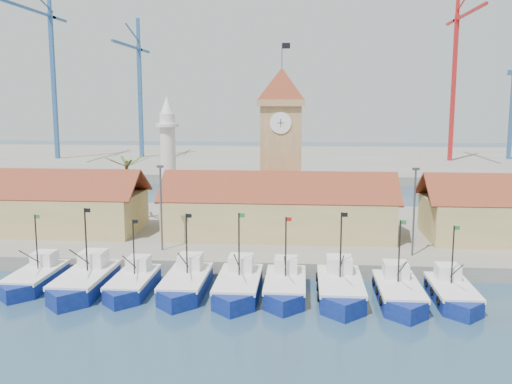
# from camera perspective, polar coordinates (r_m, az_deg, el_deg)

# --- Properties ---
(ground) EXTENTS (400.00, 400.00, 0.00)m
(ground) POSITION_cam_1_polar(r_m,az_deg,el_deg) (48.76, 1.23, -11.42)
(ground) COLOR navy
(ground) RESTS_ON ground
(quay) EXTENTS (140.00, 32.00, 1.50)m
(quay) POSITION_cam_1_polar(r_m,az_deg,el_deg) (71.54, 2.43, -4.14)
(quay) COLOR gray
(quay) RESTS_ON ground
(terminal) EXTENTS (240.00, 80.00, 2.00)m
(terminal) POSITION_cam_1_polar(r_m,az_deg,el_deg) (156.46, 3.73, 3.11)
(terminal) COLOR gray
(terminal) RESTS_ON ground
(boat_0) EXTENTS (3.41, 9.35, 7.07)m
(boat_0) POSITION_cam_1_polar(r_m,az_deg,el_deg) (57.28, -21.29, -8.15)
(boat_0) COLOR navy
(boat_0) RESTS_ON ground
(boat_1) EXTENTS (3.85, 10.56, 7.99)m
(boat_1) POSITION_cam_1_polar(r_m,az_deg,el_deg) (54.38, -16.83, -8.71)
(boat_1) COLOR navy
(boat_1) RESTS_ON ground
(boat_2) EXTENTS (3.33, 9.14, 6.91)m
(boat_2) POSITION_cam_1_polar(r_m,az_deg,el_deg) (53.23, -12.28, -9.04)
(boat_2) COLOR navy
(boat_2) RESTS_ON ground
(boat_3) EXTENTS (3.64, 9.98, 7.55)m
(boat_3) POSITION_cam_1_polar(r_m,az_deg,el_deg) (52.11, -7.08, -9.22)
(boat_3) COLOR navy
(boat_3) RESTS_ON ground
(boat_4) EXTENTS (3.74, 10.24, 7.75)m
(boat_4) POSITION_cam_1_polar(r_m,az_deg,el_deg) (51.03, -1.81, -9.53)
(boat_4) COLOR navy
(boat_4) RESTS_ON ground
(boat_5) EXTENTS (3.56, 9.76, 7.39)m
(boat_5) POSITION_cam_1_polar(r_m,az_deg,el_deg) (51.04, 2.93, -9.58)
(boat_5) COLOR navy
(boat_5) RESTS_ON ground
(boat_6) EXTENTS (3.84, 10.53, 7.97)m
(boat_6) POSITION_cam_1_polar(r_m,az_deg,el_deg) (50.80, 8.45, -9.69)
(boat_6) COLOR navy
(boat_6) RESTS_ON ground
(boat_7) EXTENTS (3.60, 9.87, 7.47)m
(boat_7) POSITION_cam_1_polar(r_m,az_deg,el_deg) (50.87, 14.14, -9.90)
(boat_7) COLOR navy
(boat_7) RESTS_ON ground
(boat_8) EXTENTS (3.35, 9.19, 6.95)m
(boat_8) POSITION_cam_1_polar(r_m,az_deg,el_deg) (52.22, 19.11, -9.69)
(boat_8) COLOR navy
(boat_8) RESTS_ON ground
(hall_left) EXTENTS (31.20, 10.13, 7.61)m
(hall_left) POSITION_cam_1_polar(r_m,az_deg,el_deg) (75.40, -22.80, -1.66)
(hall_left) COLOR tan
(hall_left) RESTS_ON quay
(hall_center) EXTENTS (27.04, 10.13, 7.61)m
(hall_center) POSITION_cam_1_polar(r_m,az_deg,el_deg) (66.95, 2.30, -2.22)
(hall_center) COLOR tan
(hall_center) RESTS_ON quay
(clock_tower) EXTENTS (5.80, 5.80, 22.70)m
(clock_tower) POSITION_cam_1_polar(r_m,az_deg,el_deg) (71.84, 2.55, 4.96)
(clock_tower) COLOR tan
(clock_tower) RESTS_ON quay
(minaret) EXTENTS (3.00, 3.00, 16.30)m
(minaret) POSITION_cam_1_polar(r_m,az_deg,el_deg) (76.08, -8.78, 3.40)
(minaret) COLOR silver
(minaret) RESTS_ON quay
(palm_tree) EXTENTS (5.60, 5.03, 8.39)m
(palm_tree) POSITION_cam_1_polar(r_m,az_deg,el_deg) (75.92, -12.74, 0.63)
(palm_tree) COLOR brown
(palm_tree) RESTS_ON quay
(lamp_posts) EXTENTS (80.70, 0.25, 9.03)m
(lamp_posts) POSITION_cam_1_polar(r_m,az_deg,el_deg) (58.61, 2.46, -1.36)
(lamp_posts) COLOR #3F3F44
(lamp_posts) RESTS_ON quay
(crane_blue_far) EXTENTS (1.00, 36.37, 44.94)m
(crane_blue_far) POSITION_cam_1_polar(r_m,az_deg,el_deg) (160.25, -19.96, 12.14)
(crane_blue_far) COLOR #2D578A
(crane_blue_far) RESTS_ON terminal
(crane_blue_near) EXTENTS (1.00, 31.35, 37.04)m
(crane_blue_near) POSITION_cam_1_polar(r_m,az_deg,el_deg) (158.70, -11.70, 10.78)
(crane_blue_near) COLOR #2D578A
(crane_blue_near) RESTS_ON terminal
(crane_red_right) EXTENTS (1.00, 33.54, 43.41)m
(crane_red_right) POSITION_cam_1_polar(r_m,az_deg,el_deg) (154.10, 19.38, 11.91)
(crane_red_right) COLOR red
(crane_red_right) RESTS_ON terminal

